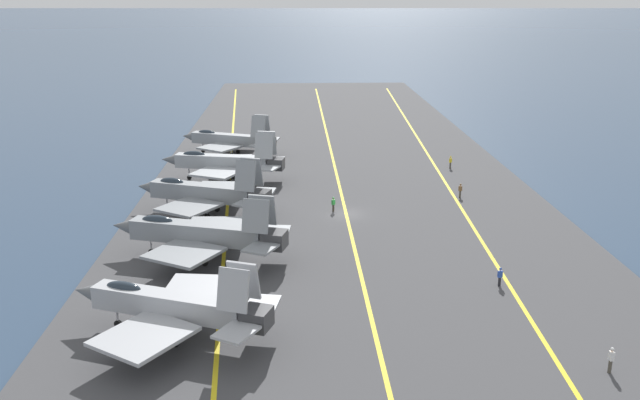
# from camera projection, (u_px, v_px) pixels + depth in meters

# --- Properties ---
(ground_plane) EXTENTS (2000.00, 2000.00, 0.00)m
(ground_plane) POSITION_uv_depth(u_px,v_px,m) (346.00, 217.00, 76.93)
(ground_plane) COLOR #2D425B
(carrier_deck) EXTENTS (228.02, 49.11, 0.40)m
(carrier_deck) POSITION_uv_depth(u_px,v_px,m) (346.00, 215.00, 76.87)
(carrier_deck) COLOR #424244
(carrier_deck) RESTS_ON ground
(deck_stripe_foul_line) EXTENTS (205.00, 10.18, 0.01)m
(deck_stripe_foul_line) POSITION_uv_depth(u_px,v_px,m) (464.00, 212.00, 77.32)
(deck_stripe_foul_line) COLOR yellow
(deck_stripe_foul_line) RESTS_ON carrier_deck
(deck_stripe_centerline) EXTENTS (205.22, 0.36, 0.01)m
(deck_stripe_centerline) POSITION_uv_depth(u_px,v_px,m) (346.00, 214.00, 76.81)
(deck_stripe_centerline) COLOR yellow
(deck_stripe_centerline) RESTS_ON carrier_deck
(deck_stripe_edge_line) EXTENTS (204.75, 14.57, 0.01)m
(deck_stripe_edge_line) POSITION_uv_depth(u_px,v_px,m) (227.00, 215.00, 76.30)
(deck_stripe_edge_line) COLOR yellow
(deck_stripe_edge_line) RESTS_ON carrier_deck
(parked_jet_nearest) EXTENTS (14.09, 15.96, 6.38)m
(parked_jet_nearest) POSITION_uv_depth(u_px,v_px,m) (172.00, 305.00, 48.69)
(parked_jet_nearest) COLOR #A8AAAF
(parked_jet_nearest) RESTS_ON carrier_deck
(parked_jet_second) EXTENTS (13.48, 17.39, 6.62)m
(parked_jet_second) POSITION_uv_depth(u_px,v_px,m) (200.00, 233.00, 62.90)
(parked_jet_second) COLOR gray
(parked_jet_second) RESTS_ON carrier_deck
(parked_jet_third) EXTENTS (13.75, 16.31, 6.85)m
(parked_jet_third) POSITION_uv_depth(u_px,v_px,m) (204.00, 192.00, 75.81)
(parked_jet_third) COLOR gray
(parked_jet_third) RESTS_ON carrier_deck
(parked_jet_fourth) EXTENTS (12.93, 16.74, 6.83)m
(parked_jet_fourth) POSITION_uv_depth(u_px,v_px,m) (225.00, 162.00, 89.21)
(parked_jet_fourth) COLOR #9EA3A8
(parked_jet_fourth) RESTS_ON carrier_deck
(parked_jet_fifth) EXTENTS (12.34, 15.65, 6.47)m
(parked_jet_fifth) POSITION_uv_depth(u_px,v_px,m) (230.00, 139.00, 103.70)
(parked_jet_fifth) COLOR gray
(parked_jet_fifth) RESTS_ON carrier_deck
(crew_blue_vest) EXTENTS (0.39, 0.45, 1.70)m
(crew_blue_vest) POSITION_uv_depth(u_px,v_px,m) (500.00, 276.00, 57.76)
(crew_blue_vest) COLOR #232328
(crew_blue_vest) RESTS_ON carrier_deck
(crew_white_vest) EXTENTS (0.40, 0.29, 1.86)m
(crew_white_vest) POSITION_uv_depth(u_px,v_px,m) (611.00, 359.00, 44.57)
(crew_white_vest) COLOR #4C473D
(crew_white_vest) RESTS_ON carrier_deck
(crew_brown_vest) EXTENTS (0.46, 0.45, 1.77)m
(crew_brown_vest) POSITION_uv_depth(u_px,v_px,m) (460.00, 190.00, 82.57)
(crew_brown_vest) COLOR #4C473D
(crew_brown_vest) RESTS_ON carrier_deck
(crew_green_vest) EXTENTS (0.44, 0.46, 1.73)m
(crew_green_vest) POSITION_uv_depth(u_px,v_px,m) (333.00, 204.00, 77.29)
(crew_green_vest) COLOR #383328
(crew_green_vest) RESTS_ON carrier_deck
(crew_yellow_vest) EXTENTS (0.46, 0.44, 1.80)m
(crew_yellow_vest) POSITION_uv_depth(u_px,v_px,m) (450.00, 162.00, 96.13)
(crew_yellow_vest) COLOR #4C473D
(crew_yellow_vest) RESTS_ON carrier_deck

